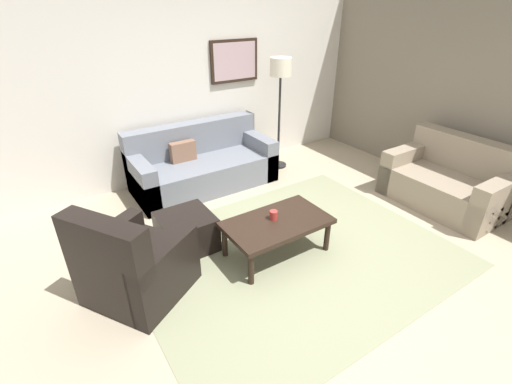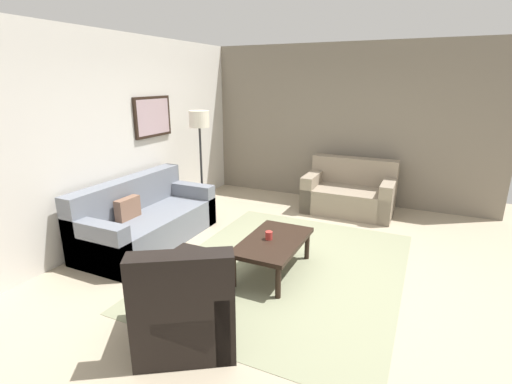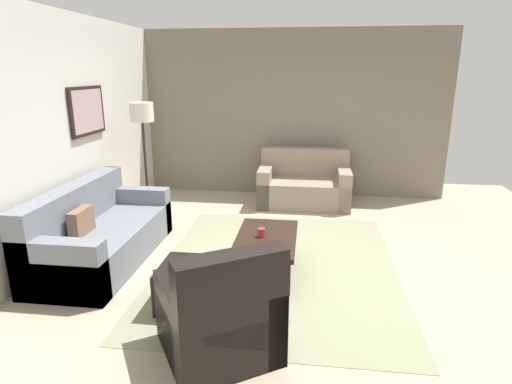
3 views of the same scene
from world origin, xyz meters
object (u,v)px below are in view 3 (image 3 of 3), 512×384
lamp_standing (143,125)px  framed_artwork (87,111)px  couch_main (96,236)px  couch_loveseat (304,185)px  cup (261,233)px  armchair_leather (221,321)px  coffee_table (266,241)px  ottoman (191,285)px

lamp_standing → framed_artwork: bearing=132.1°
couch_main → couch_loveseat: bearing=-42.8°
couch_main → couch_loveseat: same height
cup → framed_artwork: bearing=68.4°
framed_artwork → cup: bearing=-111.6°
couch_loveseat → armchair_leather: (-4.05, 0.55, 0.01)m
armchair_leather → coffee_table: 1.48m
coffee_table → cup: 0.11m
ottoman → cup: bearing=-37.3°
armchair_leather → cup: bearing=-5.3°
cup → ottoman: bearing=142.7°
cup → lamp_standing: 2.48m
lamp_standing → framed_artwork: (-0.48, 0.53, 0.23)m
couch_main → lamp_standing: (1.33, -0.11, 1.11)m
coffee_table → cup: bearing=100.8°
ottoman → coffee_table: bearing=-39.3°
couch_loveseat → framed_artwork: bearing=121.2°
armchair_leather → lamp_standing: lamp_standing is taller
couch_loveseat → lamp_standing: lamp_standing is taller
framed_artwork → lamp_standing: bearing=-47.9°
couch_main → framed_artwork: size_ratio=2.57×
couch_main → armchair_leather: bearing=-130.4°
couch_loveseat → armchair_leather: armchair_leather is taller
ottoman → cup: 0.98m
couch_loveseat → armchair_leather: bearing=172.3°
coffee_table → cup: size_ratio=11.53×
ottoman → lamp_standing: bearing=29.9°
coffee_table → armchair_leather: bearing=172.7°
armchair_leather → cup: (1.46, -0.14, 0.15)m
coffee_table → lamp_standing: size_ratio=0.64×
couch_main → framed_artwork: 1.64m
cup → framed_artwork: 2.78m
couch_loveseat → framed_artwork: size_ratio=1.85×
coffee_table → lamp_standing: lamp_standing is taller
couch_main → ottoman: size_ratio=3.62×
armchair_leather → ottoman: size_ratio=1.97×
couch_loveseat → framed_artwork: 3.49m
couch_main → armchair_leather: 2.35m
couch_main → ottoman: 1.58m
cup → armchair_leather: bearing=174.7°
coffee_table → framed_artwork: bearing=69.1°
couch_loveseat → ottoman: couch_loveseat is taller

